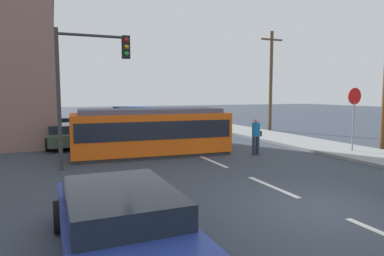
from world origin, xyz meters
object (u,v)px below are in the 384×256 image
streetcar_tram (151,131)px  parked_sedan_near (120,219)px  city_bus (138,119)px  traffic_light_mast (88,72)px  parked_sedan_far (57,126)px  pedestrian_crossing (256,134)px  utility_pole_mid (271,79)px  parked_sedan_mid (65,135)px  stop_sign (354,106)px

streetcar_tram → parked_sedan_near: size_ratio=1.51×
city_bus → traffic_light_mast: (-4.17, -10.21, 2.48)m
streetcar_tram → parked_sedan_far: size_ratio=1.64×
pedestrian_crossing → utility_pole_mid: (6.65, 8.35, 2.89)m
pedestrian_crossing → parked_sedan_mid: (-7.87, 5.79, -0.32)m
parked_sedan_near → parked_sedan_mid: same height
pedestrian_crossing → utility_pole_mid: bearing=51.5°
city_bus → traffic_light_mast: 11.30m
parked_sedan_mid → traffic_light_mast: 6.49m
streetcar_tram → traffic_light_mast: bearing=-147.3°
city_bus → parked_sedan_near: 18.01m
streetcar_tram → parked_sedan_mid: size_ratio=1.65×
parked_sedan_near → stop_sign: size_ratio=1.60×
parked_sedan_far → city_bus: bearing=-12.8°
pedestrian_crossing → parked_sedan_near: size_ratio=0.36×
parked_sedan_mid → streetcar_tram: bearing=-48.5°
parked_sedan_mid → city_bus: bearing=42.4°
utility_pole_mid → city_bus: bearing=169.0°
stop_sign → traffic_light_mast: (-11.50, 1.39, 1.32)m
streetcar_tram → traffic_light_mast: traffic_light_mast is taller
parked_sedan_mid → utility_pole_mid: bearing=10.0°
city_bus → pedestrian_crossing: size_ratio=3.18×
streetcar_tram → parked_sedan_near: 9.57m
city_bus → parked_sedan_far: size_ratio=1.25×
pedestrian_crossing → parked_sedan_mid: size_ratio=0.39×
parked_sedan_near → stop_sign: stop_sign is taller
parked_sedan_near → parked_sedan_far: bearing=92.6°
city_bus → pedestrian_crossing: (3.00, -10.22, -0.09)m
parked_sedan_far → stop_sign: 17.99m
city_bus → traffic_light_mast: traffic_light_mast is taller
pedestrian_crossing → parked_sedan_far: bearing=125.8°
utility_pole_mid → parked_sedan_near: bearing=-132.0°
parked_sedan_mid → parked_sedan_far: size_ratio=0.99×
pedestrian_crossing → traffic_light_mast: 7.62m
pedestrian_crossing → parked_sedan_mid: 9.77m
pedestrian_crossing → parked_sedan_far: size_ratio=0.39×
pedestrian_crossing → streetcar_tram: bearing=157.3°
pedestrian_crossing → traffic_light_mast: size_ratio=0.33×
streetcar_tram → parked_sedan_mid: streetcar_tram is taller
streetcar_tram → utility_pole_mid: bearing=30.7°
pedestrian_crossing → stop_sign: bearing=-17.6°
city_bus → stop_sign: 13.77m
streetcar_tram → city_bus: streetcar_tram is taller
traffic_light_mast → utility_pole_mid: 16.15m
streetcar_tram → parked_sedan_near: (-3.04, -9.06, -0.45)m
utility_pole_mid → pedestrian_crossing: bearing=-128.5°
parked_sedan_mid → stop_sign: 14.23m
utility_pole_mid → parked_sedan_mid: bearing=-170.0°
traffic_light_mast → parked_sedan_mid: bearing=96.8°
parked_sedan_near → parked_sedan_mid: size_ratio=1.09×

